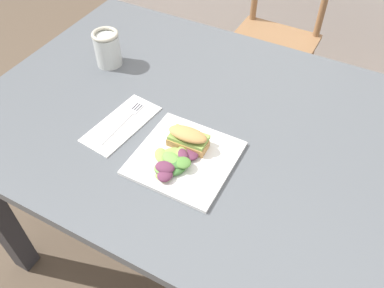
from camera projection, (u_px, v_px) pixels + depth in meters
name	position (u px, v px, depth m)	size (l,w,h in m)	color
ground_plane	(229.00, 265.00, 1.61)	(7.74, 7.74, 0.00)	brown
dining_table	(212.00, 149.00, 1.20)	(1.39, 0.93, 0.74)	#51565B
chair_wooden_far	(274.00, 40.00, 1.93)	(0.40, 0.40, 0.87)	#8E6642
plate_lunch	(185.00, 158.00, 1.02)	(0.25, 0.25, 0.01)	white
sandwich_half_front	(188.00, 138.00, 1.02)	(0.11, 0.06, 0.06)	tan
salad_mixed_greens	(173.00, 163.00, 0.98)	(0.12, 0.14, 0.03)	#3D7033
napkin_folded	(122.00, 124.00, 1.11)	(0.11, 0.23, 0.00)	white
fork_on_napkin	(125.00, 119.00, 1.12)	(0.03, 0.19, 0.00)	silver
mason_jar_iced_tea	(108.00, 50.00, 1.27)	(0.09, 0.09, 0.12)	#C67528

